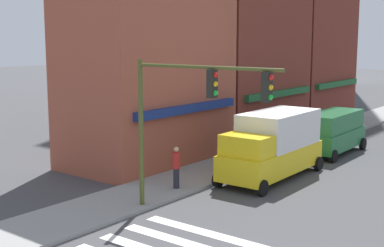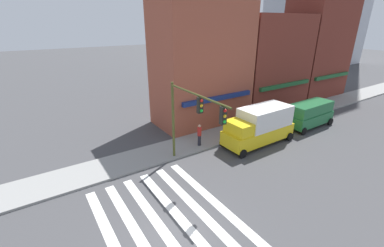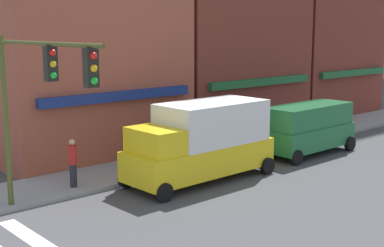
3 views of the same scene
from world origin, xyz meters
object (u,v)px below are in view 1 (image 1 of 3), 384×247
Objects in this scene: traffic_signal at (189,104)px; van_green at (332,131)px; pedestrian_red_jacket at (176,167)px; pedestrian_green_top at (237,147)px; box_truck_yellow at (273,144)px; pedestrian_blue_shirt at (250,139)px.

traffic_signal is 13.99m from van_green.
van_green is 2.85× the size of pedestrian_red_jacket.
van_green reaches higher than pedestrian_green_top.
van_green is 6.56m from pedestrian_green_top.
traffic_signal reaches higher than pedestrian_green_top.
traffic_signal reaches higher than van_green.
box_truck_yellow reaches higher than van_green.
pedestrian_blue_shirt is at bearing 90.02° from pedestrian_red_jacket.
pedestrian_blue_shirt is (9.71, 3.49, -3.09)m from traffic_signal.
pedestrian_blue_shirt is at bearing 145.88° from pedestrian_green_top.
pedestrian_green_top is at bearing -33.48° from pedestrian_blue_shirt.
van_green reaches higher than pedestrian_red_jacket.
pedestrian_blue_shirt is (2.76, 2.90, -0.51)m from box_truck_yellow.
van_green reaches higher than pedestrian_blue_shirt.
traffic_signal is at bearing -27.68° from pedestrian_blue_shirt.
traffic_signal reaches higher than pedestrian_blue_shirt.
pedestrian_red_jacket is at bearing -40.99° from pedestrian_blue_shirt.
pedestrian_blue_shirt is (7.20, 0.81, 0.00)m from pedestrian_red_jacket.
box_truck_yellow is at bearing 4.83° from traffic_signal.
van_green is 2.85× the size of pedestrian_blue_shirt.
van_green is at bearing -0.73° from box_truck_yellow.
traffic_signal is 3.38× the size of pedestrian_blue_shirt.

